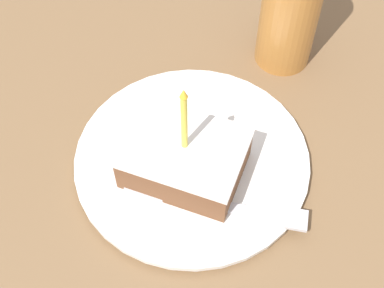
# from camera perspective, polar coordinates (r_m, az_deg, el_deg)

# --- Properties ---
(ground_plane) EXTENTS (2.40, 2.40, 0.04)m
(ground_plane) POSITION_cam_1_polar(r_m,az_deg,el_deg) (0.63, 0.90, -4.61)
(ground_plane) COLOR brown
(ground_plane) RESTS_ON ground
(plate) EXTENTS (0.27, 0.27, 0.02)m
(plate) POSITION_cam_1_polar(r_m,az_deg,el_deg) (0.62, 0.00, -1.68)
(plate) COLOR white
(plate) RESTS_ON ground_plane
(cake_slice) EXTENTS (0.10, 0.13, 0.14)m
(cake_slice) POSITION_cam_1_polar(r_m,az_deg,el_deg) (0.58, -0.76, -1.47)
(cake_slice) COLOR brown
(cake_slice) RESTS_ON plate
(fork) EXTENTS (0.05, 0.20, 0.00)m
(fork) POSITION_cam_1_polar(r_m,az_deg,el_deg) (0.58, 3.77, -6.77)
(fork) COLOR silver
(fork) RESTS_ON plate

